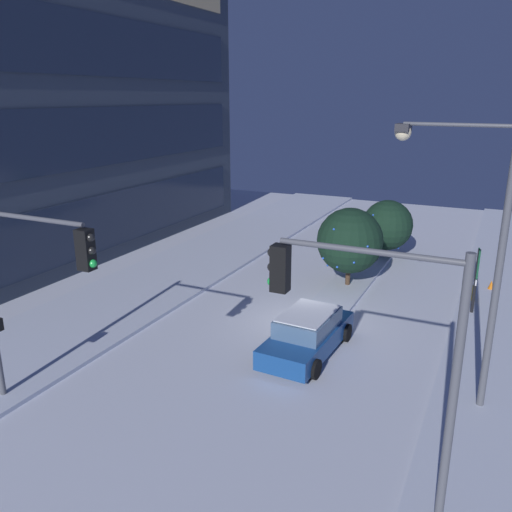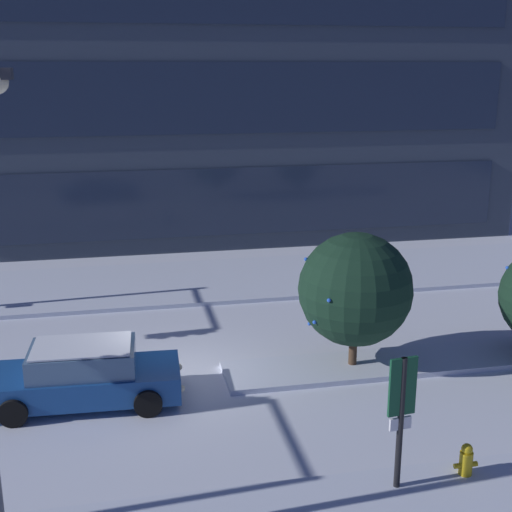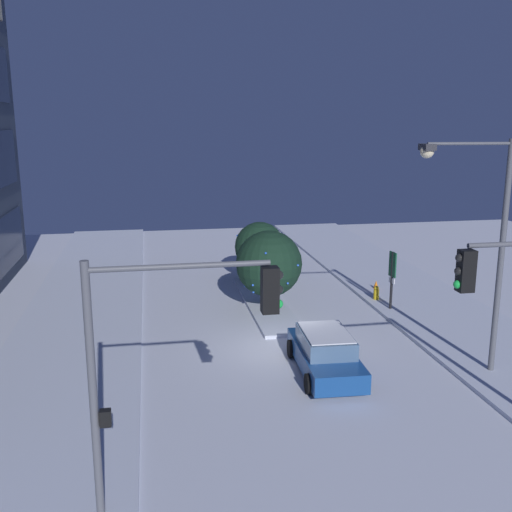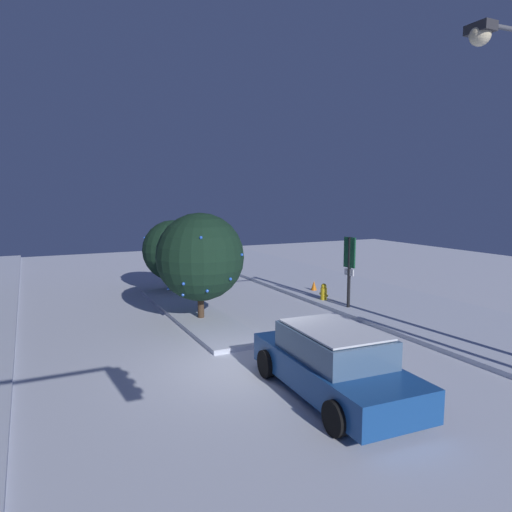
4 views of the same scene
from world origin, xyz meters
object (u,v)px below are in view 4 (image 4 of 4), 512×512
(fire_hydrant, at_px, (324,294))
(decorated_tree_median, at_px, (200,257))
(car_near, at_px, (333,363))
(parking_info_sign, at_px, (349,264))
(decorated_tree_left_of_median, at_px, (173,250))
(traffic_light_corner_far_left, at_px, (133,301))
(construction_cone, at_px, (314,287))

(fire_hydrant, height_order, decorated_tree_median, decorated_tree_median)
(car_near, height_order, fire_hydrant, car_near)
(parking_info_sign, distance_m, decorated_tree_left_of_median, 8.01)
(traffic_light_corner_far_left, height_order, parking_info_sign, traffic_light_corner_far_left)
(construction_cone, bearing_deg, traffic_light_corner_far_left, 145.05)
(traffic_light_corner_far_left, height_order, decorated_tree_median, traffic_light_corner_far_left)
(car_near, bearing_deg, parking_info_sign, -36.89)
(parking_info_sign, bearing_deg, decorated_tree_left_of_median, -59.84)
(decorated_tree_median, bearing_deg, car_near, -175.38)
(traffic_light_corner_far_left, xyz_separation_m, fire_hydrant, (13.93, -10.28, -3.61))
(car_near, xyz_separation_m, traffic_light_corner_far_left, (-6.54, 5.49, 3.28))
(fire_hydrant, xyz_separation_m, decorated_tree_median, (-0.44, 5.35, 1.85))
(fire_hydrant, bearing_deg, parking_info_sign, -175.82)
(car_near, bearing_deg, fire_hydrant, -30.24)
(car_near, relative_size, parking_info_sign, 1.69)
(fire_hydrant, relative_size, parking_info_sign, 0.29)
(traffic_light_corner_far_left, xyz_separation_m, decorated_tree_left_of_median, (18.81, -5.52, -2.13))
(traffic_light_corner_far_left, bearing_deg, car_near, 49.99)
(car_near, distance_m, parking_info_sign, 7.76)
(fire_hydrant, xyz_separation_m, construction_cone, (1.77, -0.69, -0.11))
(parking_info_sign, relative_size, decorated_tree_median, 0.74)
(traffic_light_corner_far_left, distance_m, construction_cone, 19.51)
(construction_cone, bearing_deg, car_near, 149.09)
(parking_info_sign, distance_m, construction_cone, 3.61)
(car_near, relative_size, decorated_tree_left_of_median, 1.46)
(traffic_light_corner_far_left, relative_size, decorated_tree_left_of_median, 1.81)
(car_near, xyz_separation_m, decorated_tree_median, (6.94, 0.56, 1.53))
(fire_hydrant, bearing_deg, decorated_tree_median, 94.72)
(fire_hydrant, distance_m, decorated_tree_median, 5.68)
(traffic_light_corner_far_left, relative_size, construction_cone, 10.59)
(traffic_light_corner_far_left, distance_m, decorated_tree_left_of_median, 19.72)
(car_near, bearing_deg, decorated_tree_median, 7.36)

